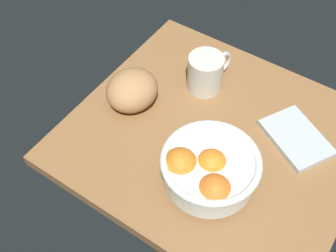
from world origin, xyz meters
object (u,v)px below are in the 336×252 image
napkin_folded (296,138)px  mug (206,72)px  bread_loaf (132,90)px  fruit_bowl (208,170)px

napkin_folded → mug: bearing=173.4°
bread_loaf → fruit_bowl: bearing=-20.0°
fruit_bowl → bread_loaf: fruit_bowl is taller
napkin_folded → fruit_bowl: bearing=-117.4°
napkin_folded → mug: 26.83cm
napkin_folded → bread_loaf: bearing=-162.6°
mug → bread_loaf: bearing=-128.3°
fruit_bowl → mug: bearing=121.2°
fruit_bowl → bread_loaf: size_ratio=1.58×
mug → fruit_bowl: bearing=-58.8°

